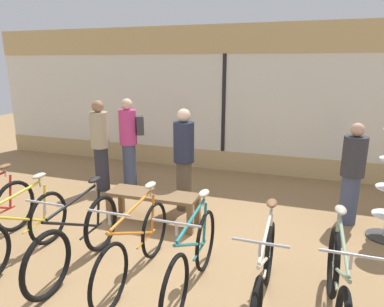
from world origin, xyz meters
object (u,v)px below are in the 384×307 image
(customer_near_rack, at_px, (129,140))
(customer_by_window, at_px, (100,144))
(bicycle_right, at_px, (264,277))
(bicycle_far_right, at_px, (337,290))
(display_bench, at_px, (153,198))
(bicycle_center_left, at_px, (78,239))
(customer_mid_floor, at_px, (352,172))
(bicycle_center, at_px, (135,247))
(bicycle_center_right, at_px, (193,259))
(bicycle_left, at_px, (20,232))
(customer_near_bench, at_px, (184,158))

(customer_near_rack, bearing_deg, customer_by_window, -133.56)
(bicycle_right, distance_m, bicycle_far_right, 0.67)
(display_bench, bearing_deg, bicycle_center_left, -102.64)
(customer_mid_floor, bearing_deg, bicycle_center, -136.69)
(bicycle_center_right, bearing_deg, bicycle_center, 176.85)
(bicycle_center_right, relative_size, customer_mid_floor, 1.10)
(bicycle_center_right, bearing_deg, customer_by_window, 137.78)
(bicycle_left, relative_size, bicycle_center_left, 0.99)
(customer_near_bench, bearing_deg, display_bench, -113.28)
(bicycle_center_left, relative_size, bicycle_center_right, 1.01)
(bicycle_center_left, distance_m, customer_mid_floor, 3.97)
(customer_mid_floor, bearing_deg, bicycle_right, -112.59)
(bicycle_center, relative_size, customer_near_bench, 1.04)
(bicycle_center, distance_m, bicycle_right, 1.45)
(bicycle_far_right, height_order, display_bench, bicycle_far_right)
(bicycle_right, relative_size, customer_by_window, 1.02)
(bicycle_right, bearing_deg, bicycle_left, -179.15)
(bicycle_far_right, xyz_separation_m, customer_near_bench, (-2.24, 2.11, 0.50))
(bicycle_center, bearing_deg, bicycle_left, -174.65)
(customer_mid_floor, bearing_deg, display_bench, -161.70)
(bicycle_center, distance_m, customer_by_window, 3.09)
(customer_by_window, relative_size, customer_near_bench, 1.02)
(bicycle_left, bearing_deg, bicycle_right, 0.85)
(display_bench, bearing_deg, bicycle_center, -73.25)
(display_bench, xyz_separation_m, customer_near_rack, (-1.14, 1.41, 0.55))
(customer_by_window, xyz_separation_m, customer_near_bench, (1.81, -0.35, -0.02))
(bicycle_left, bearing_deg, bicycle_center, 5.35)
(bicycle_left, bearing_deg, bicycle_center_left, 6.05)
(customer_near_rack, height_order, customer_mid_floor, customer_near_rack)
(customer_by_window, bearing_deg, customer_mid_floor, -0.67)
(bicycle_center_right, distance_m, customer_mid_floor, 2.95)
(bicycle_far_right, bearing_deg, customer_mid_floor, 82.15)
(bicycle_center, bearing_deg, display_bench, 106.75)
(display_bench, bearing_deg, customer_near_rack, 128.97)
(bicycle_center, relative_size, bicycle_far_right, 0.98)
(bicycle_left, relative_size, customer_by_window, 1.00)
(bicycle_left, bearing_deg, customer_near_rack, 90.88)
(bicycle_right, bearing_deg, bicycle_far_right, -0.66)
(bicycle_right, distance_m, customer_near_bench, 2.67)
(customer_mid_floor, bearing_deg, bicycle_center_right, -126.77)
(bicycle_right, relative_size, customer_near_bench, 1.04)
(bicycle_center_right, relative_size, customer_by_window, 0.99)
(bicycle_center_left, xyz_separation_m, customer_near_rack, (-0.82, 2.82, 0.55))
(bicycle_center_left, relative_size, bicycle_center, 0.99)
(customer_by_window, bearing_deg, bicycle_center_right, -42.22)
(bicycle_left, relative_size, display_bench, 1.24)
(bicycle_center_right, bearing_deg, bicycle_center_left, -179.18)
(customer_by_window, distance_m, customer_near_bench, 1.84)
(bicycle_right, height_order, bicycle_far_right, bicycle_far_right)
(customer_near_bench, bearing_deg, bicycle_far_right, -43.23)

